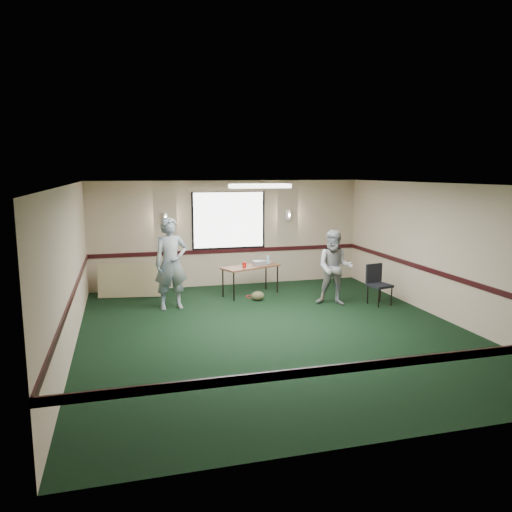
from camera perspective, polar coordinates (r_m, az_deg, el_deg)
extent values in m
plane|color=black|center=(9.36, 2.10, -8.56)|extent=(8.00, 8.00, 0.00)
plane|color=#C5B28E|center=(12.86, -3.15, 2.60)|extent=(7.00, 0.00, 7.00)
plane|color=#C5B28E|center=(5.44, 14.87, -7.45)|extent=(7.00, 0.00, 7.00)
plane|color=#C5B28E|center=(8.67, -20.52, -1.41)|extent=(0.00, 8.00, 8.00)
plane|color=#C5B28E|center=(10.60, 20.54, 0.49)|extent=(0.00, 8.00, 8.00)
plane|color=silver|center=(8.89, 2.21, 8.21)|extent=(8.00, 8.00, 0.00)
cube|color=black|center=(12.91, -3.11, 0.61)|extent=(7.00, 0.03, 0.10)
cube|color=black|center=(5.60, 14.59, -11.82)|extent=(7.00, 0.03, 0.10)
cube|color=black|center=(8.76, -20.25, -4.30)|extent=(0.03, 8.00, 0.10)
cube|color=black|center=(10.66, 20.33, -1.90)|extent=(0.03, 8.00, 0.10)
cube|color=black|center=(12.80, -3.14, 4.14)|extent=(1.90, 0.01, 1.50)
cube|color=white|center=(12.79, -3.13, 4.14)|extent=(1.80, 0.02, 1.40)
cube|color=tan|center=(12.74, -3.16, 7.58)|extent=(2.05, 0.08, 0.10)
cylinder|color=silver|center=(12.52, -10.31, 4.34)|extent=(0.16, 0.16, 0.25)
cylinder|color=silver|center=(13.18, 3.73, 4.73)|extent=(0.16, 0.16, 0.25)
cube|color=white|center=(9.85, 0.46, 8.00)|extent=(1.20, 0.32, 0.08)
cube|color=#5B281A|center=(11.87, -0.62, -1.23)|extent=(1.52, 1.05, 0.04)
cylinder|color=black|center=(11.39, -2.55, -3.51)|extent=(0.03, 0.03, 0.67)
cylinder|color=black|center=(12.16, 2.47, -2.67)|extent=(0.03, 0.03, 0.67)
cylinder|color=black|center=(11.75, -3.81, -3.11)|extent=(0.03, 0.03, 0.67)
cylinder|color=black|center=(12.50, 1.15, -2.32)|extent=(0.03, 0.03, 0.67)
cube|color=gray|center=(11.99, 0.40, -0.79)|extent=(0.32, 0.28, 0.10)
cube|color=silver|center=(12.26, 1.12, -0.66)|extent=(0.25, 0.22, 0.05)
cylinder|color=#B1120B|center=(11.66, -1.34, -1.00)|extent=(0.09, 0.09, 0.13)
cylinder|color=#95D3F4|center=(12.13, 1.39, -0.41)|extent=(0.06, 0.06, 0.21)
ellipsoid|color=#4F4E2D|center=(11.46, 0.19, -4.59)|extent=(0.33, 0.26, 0.21)
torus|color=red|center=(11.81, -0.46, -4.65)|extent=(0.38, 0.38, 0.01)
cube|color=tan|center=(12.10, -14.01, -2.70)|extent=(1.57, 0.46, 0.79)
cube|color=black|center=(11.37, 13.98, -3.30)|extent=(0.52, 0.52, 0.06)
cube|color=black|center=(11.48, 13.33, -1.93)|extent=(0.43, 0.14, 0.43)
cylinder|color=black|center=(11.18, 13.85, -4.74)|extent=(0.03, 0.03, 0.40)
cylinder|color=black|center=(11.42, 15.23, -4.49)|extent=(0.03, 0.03, 0.40)
cylinder|color=black|center=(11.44, 12.64, -4.35)|extent=(0.03, 0.03, 0.40)
cylinder|color=black|center=(11.68, 14.01, -4.13)|extent=(0.03, 0.03, 0.40)
imported|color=#3A5781|center=(10.78, -9.69, -0.85)|extent=(0.78, 0.57, 1.97)
imported|color=#7891BA|center=(11.11, 8.99, -1.33)|extent=(1.01, 0.93, 1.66)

